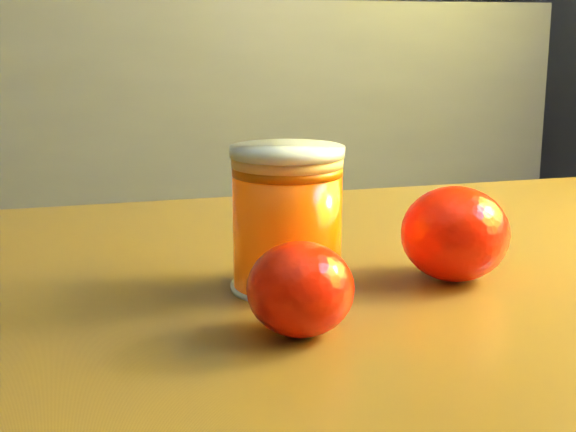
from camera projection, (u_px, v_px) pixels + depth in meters
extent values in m
cube|color=brown|center=(331.00, 317.00, 0.52)|extent=(0.92, 0.66, 0.04)
cylinder|color=#E24A04|center=(287.00, 228.00, 0.52)|extent=(0.07, 0.07, 0.08)
cylinder|color=#F5B464|center=(287.00, 161.00, 0.51)|extent=(0.07, 0.07, 0.01)
cylinder|color=silver|center=(287.00, 153.00, 0.51)|extent=(0.07, 0.07, 0.00)
ellipsoid|color=#FF1C05|center=(300.00, 289.00, 0.44)|extent=(0.06, 0.06, 0.05)
ellipsoid|color=#FF1C05|center=(455.00, 234.00, 0.54)|extent=(0.09, 0.09, 0.06)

